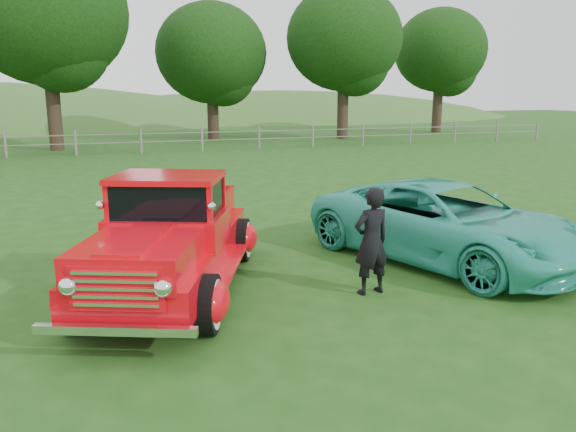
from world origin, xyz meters
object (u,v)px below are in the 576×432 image
object	(u,v)px
red_pickup	(171,239)
tree_near_west	(45,12)
tree_near_east	(211,53)
man	(371,241)
teal_sedan	(445,222)
tree_mid_east	(344,39)
tree_far_east	(440,51)

from	to	relation	value
red_pickup	tree_near_west	bearing A→B (deg)	119.05
tree_near_west	tree_near_east	bearing A→B (deg)	23.96
red_pickup	man	size ratio (longest dim) A/B	3.29
man	teal_sedan	bearing A→B (deg)	-160.23
teal_sedan	man	xyz separation A→B (m)	(-2.00, -1.07, 0.10)
tree_near_west	teal_sedan	xyz separation A→B (m)	(7.63, -23.17, -6.10)
tree_near_east	red_pickup	distance (m)	28.19
tree_mid_east	man	size ratio (longest dim) A/B	5.88
tree_near_east	man	bearing A→B (deg)	-96.80
man	tree_near_east	bearing A→B (deg)	-105.11
tree_near_east	teal_sedan	world-z (taller)	tree_near_east
tree_near_west	tree_near_east	size ratio (longest dim) A/B	1.25
tree_far_east	teal_sedan	size ratio (longest dim) A/B	1.76
tree_near_east	red_pickup	bearing A→B (deg)	-102.72
tree_mid_east	man	distance (m)	29.09
tree_near_west	teal_sedan	distance (m)	25.14
tree_near_west	tree_mid_east	world-z (taller)	tree_near_west
tree_near_east	tree_mid_east	world-z (taller)	tree_mid_east
tree_mid_east	red_pickup	world-z (taller)	tree_mid_east
tree_near_west	tree_far_east	world-z (taller)	tree_near_west
tree_far_east	tree_near_west	bearing A→B (deg)	-169.11
tree_near_west	tree_mid_east	bearing A→B (deg)	6.71
tree_near_west	man	distance (m)	25.59
tree_near_west	tree_far_east	xyz separation A→B (m)	(26.00, 5.00, -0.94)
tree_mid_east	tree_far_east	size ratio (longest dim) A/B	1.07
tree_mid_east	tree_far_east	xyz separation A→B (m)	(9.00, 3.00, -0.31)
tree_far_east	red_pickup	world-z (taller)	tree_far_east
tree_near_west	red_pickup	distance (m)	24.09
red_pickup	teal_sedan	size ratio (longest dim) A/B	1.05
man	tree_mid_east	bearing A→B (deg)	-121.74
tree_mid_east	red_pickup	size ratio (longest dim) A/B	1.79
teal_sedan	red_pickup	bearing A→B (deg)	159.37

